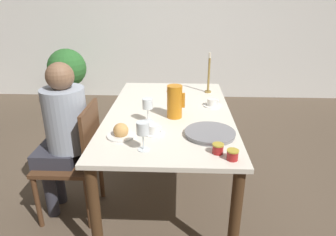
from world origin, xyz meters
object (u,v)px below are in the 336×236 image
at_px(serving_tray, 210,133).
at_px(candlestick_tall, 209,77).
at_px(chair_person_side, 77,158).
at_px(teacup_across, 212,103).
at_px(red_pitcher, 175,101).
at_px(bread_plate, 121,132).
at_px(wine_glass_juice, 143,130).
at_px(person_seated, 63,128).
at_px(jam_jar_amber, 233,154).
at_px(teacup_near_person, 154,130).
at_px(jam_jar_red, 218,148).
at_px(potted_plant, 67,71).
at_px(wine_glass_water, 148,105).

distance_m(serving_tray, candlestick_tall, 0.96).
xyz_separation_m(chair_person_side, teacup_across, (1.03, 0.47, 0.28)).
height_order(red_pitcher, bread_plate, red_pitcher).
height_order(wine_glass_juice, serving_tray, wine_glass_juice).
xyz_separation_m(person_seated, jam_jar_amber, (1.14, -0.44, 0.06)).
bearing_deg(person_seated, candlestick_tall, -53.60).
height_order(serving_tray, candlestick_tall, candlestick_tall).
xyz_separation_m(teacup_near_person, candlestick_tall, (0.44, 0.93, 0.13)).
bearing_deg(teacup_near_person, jam_jar_red, -32.90).
height_order(jam_jar_amber, potted_plant, potted_plant).
xyz_separation_m(wine_glass_juice, jam_jar_red, (0.44, -0.02, -0.10)).
xyz_separation_m(teacup_near_person, potted_plant, (-1.47, 2.41, -0.19)).
relative_size(chair_person_side, potted_plant, 1.00).
xyz_separation_m(person_seated, jam_jar_red, (1.07, -0.37, 0.06)).
xyz_separation_m(teacup_across, bread_plate, (-0.65, -0.61, 0.01)).
bearing_deg(teacup_across, candlestick_tall, 90.64).
xyz_separation_m(teacup_across, jam_jar_amber, (0.03, -0.88, 0.01)).
bearing_deg(red_pitcher, jam_jar_red, -64.27).
bearing_deg(potted_plant, chair_person_side, -69.08).
bearing_deg(chair_person_side, potted_plant, 20.92).
relative_size(serving_tray, candlestick_tall, 0.89).
xyz_separation_m(wine_glass_juice, serving_tray, (0.42, 0.22, -0.12)).
height_order(chair_person_side, serving_tray, chair_person_side).
relative_size(teacup_across, jam_jar_red, 2.13).
bearing_deg(potted_plant, person_seated, -70.69).
distance_m(chair_person_side, potted_plant, 2.49).
bearing_deg(potted_plant, jam_jar_red, -54.90).
bearing_deg(wine_glass_juice, red_pitcher, 71.68).
xyz_separation_m(bread_plate, jam_jar_red, (0.61, -0.20, 0.00)).
bearing_deg(bread_plate, serving_tray, 4.20).
height_order(wine_glass_water, candlestick_tall, candlestick_tall).
bearing_deg(jam_jar_amber, jam_jar_red, 136.47).
bearing_deg(teacup_across, teacup_near_person, -128.68).
xyz_separation_m(wine_glass_water, teacup_near_person, (0.06, -0.21, -0.10)).
height_order(chair_person_side, person_seated, person_seated).
relative_size(teacup_across, potted_plant, 0.16).
height_order(wine_glass_juice, jam_jar_amber, wine_glass_juice).
bearing_deg(chair_person_side, wine_glass_water, -77.00).
distance_m(bread_plate, candlestick_tall, 1.19).
xyz_separation_m(serving_tray, candlestick_tall, (0.06, 0.95, 0.14)).
relative_size(wine_glass_juice, teacup_across, 1.24).
height_order(teacup_near_person, jam_jar_amber, teacup_near_person).
relative_size(teacup_across, candlestick_tall, 0.39).
bearing_deg(potted_plant, jam_jar_amber, -54.55).
relative_size(red_pitcher, jam_jar_red, 3.62).
height_order(chair_person_side, teacup_across, chair_person_side).
bearing_deg(jam_jar_red, person_seated, 160.80).
relative_size(serving_tray, jam_jar_amber, 4.91).
bearing_deg(wine_glass_juice, jam_jar_amber, -10.38).
bearing_deg(teacup_across, jam_jar_amber, -88.06).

